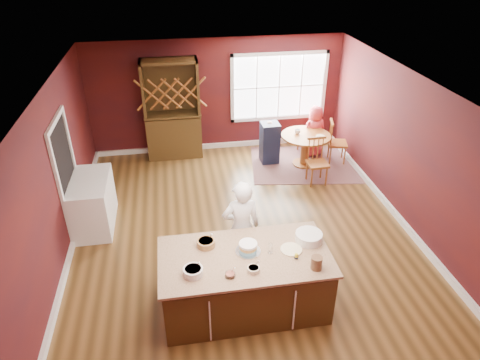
{
  "coord_description": "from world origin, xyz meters",
  "views": [
    {
      "loc": [
        -1.08,
        -6.24,
        4.74
      ],
      "look_at": [
        -0.03,
        -0.01,
        1.05
      ],
      "focal_mm": 32.0,
      "sensor_mm": 36.0,
      "label": 1
    }
  ],
  "objects_px": {
    "layer_cake": "(248,247)",
    "chair_east": "(338,141)",
    "high_chair": "(270,142)",
    "dryer": "(95,194)",
    "toddler": "(270,129)",
    "dining_table": "(305,144)",
    "seated_woman": "(314,131)",
    "chair_south": "(318,162)",
    "chair_north": "(309,130)",
    "baker": "(241,228)",
    "hutch": "(172,110)",
    "kitchen_island": "(245,282)",
    "washer": "(91,213)"
  },
  "relations": [
    {
      "from": "chair_east",
      "to": "chair_north",
      "type": "bearing_deg",
      "value": 47.24
    },
    {
      "from": "high_chair",
      "to": "kitchen_island",
      "type": "bearing_deg",
      "value": -108.87
    },
    {
      "from": "toddler",
      "to": "baker",
      "type": "bearing_deg",
      "value": -109.65
    },
    {
      "from": "kitchen_island",
      "to": "layer_cake",
      "type": "xyz_separation_m",
      "value": [
        0.06,
        0.08,
        0.55
      ]
    },
    {
      "from": "layer_cake",
      "to": "chair_east",
      "type": "height_order",
      "value": "layer_cake"
    },
    {
      "from": "high_chair",
      "to": "hutch",
      "type": "distance_m",
      "value": 2.37
    },
    {
      "from": "chair_east",
      "to": "toddler",
      "type": "height_order",
      "value": "chair_east"
    },
    {
      "from": "chair_south",
      "to": "hutch",
      "type": "bearing_deg",
      "value": 147.03
    },
    {
      "from": "toddler",
      "to": "hutch",
      "type": "xyz_separation_m",
      "value": [
        -2.19,
        0.63,
        0.36
      ]
    },
    {
      "from": "chair_south",
      "to": "baker",
      "type": "bearing_deg",
      "value": -131.41
    },
    {
      "from": "baker",
      "to": "washer",
      "type": "relative_size",
      "value": 1.72
    },
    {
      "from": "hutch",
      "to": "washer",
      "type": "xyz_separation_m",
      "value": [
        -1.56,
        -2.94,
        -0.69
      ]
    },
    {
      "from": "baker",
      "to": "chair_north",
      "type": "xyz_separation_m",
      "value": [
        2.36,
        4.02,
        -0.28
      ]
    },
    {
      "from": "dining_table",
      "to": "chair_east",
      "type": "xyz_separation_m",
      "value": [
        0.79,
        0.03,
        -0.02
      ]
    },
    {
      "from": "chair_south",
      "to": "chair_north",
      "type": "distance_m",
      "value": 1.62
    },
    {
      "from": "dining_table",
      "to": "dryer",
      "type": "bearing_deg",
      "value": -163.6
    },
    {
      "from": "toddler",
      "to": "dining_table",
      "type": "bearing_deg",
      "value": -25.02
    },
    {
      "from": "layer_cake",
      "to": "washer",
      "type": "xyz_separation_m",
      "value": [
        -2.43,
        2.01,
        -0.52
      ]
    },
    {
      "from": "layer_cake",
      "to": "high_chair",
      "type": "relative_size",
      "value": 0.35
    },
    {
      "from": "chair_south",
      "to": "chair_north",
      "type": "relative_size",
      "value": 0.96
    },
    {
      "from": "high_chair",
      "to": "washer",
      "type": "bearing_deg",
      "value": -150.35
    },
    {
      "from": "seated_woman",
      "to": "toddler",
      "type": "xyz_separation_m",
      "value": [
        -1.11,
        -0.1,
        0.19
      ]
    },
    {
      "from": "toddler",
      "to": "hutch",
      "type": "relative_size",
      "value": 0.11
    },
    {
      "from": "dining_table",
      "to": "baker",
      "type": "bearing_deg",
      "value": -121.93
    },
    {
      "from": "kitchen_island",
      "to": "layer_cake",
      "type": "relative_size",
      "value": 6.64
    },
    {
      "from": "high_chair",
      "to": "toddler",
      "type": "relative_size",
      "value": 3.87
    },
    {
      "from": "dryer",
      "to": "seated_woman",
      "type": "bearing_deg",
      "value": 20.1
    },
    {
      "from": "layer_cake",
      "to": "hutch",
      "type": "height_order",
      "value": "hutch"
    },
    {
      "from": "baker",
      "to": "washer",
      "type": "height_order",
      "value": "baker"
    },
    {
      "from": "dining_table",
      "to": "chair_north",
      "type": "relative_size",
      "value": 1.06
    },
    {
      "from": "seated_woman",
      "to": "baker",
      "type": "bearing_deg",
      "value": 43.9
    },
    {
      "from": "seated_woman",
      "to": "washer",
      "type": "bearing_deg",
      "value": 13.12
    },
    {
      "from": "chair_east",
      "to": "chair_south",
      "type": "bearing_deg",
      "value": 151.21
    },
    {
      "from": "chair_south",
      "to": "toddler",
      "type": "xyz_separation_m",
      "value": [
        -0.76,
        1.21,
        0.3
      ]
    },
    {
      "from": "dining_table",
      "to": "high_chair",
      "type": "xyz_separation_m",
      "value": [
        -0.77,
        0.29,
        -0.03
      ]
    },
    {
      "from": "chair_east",
      "to": "dining_table",
      "type": "bearing_deg",
      "value": 104.85
    },
    {
      "from": "chair_east",
      "to": "seated_woman",
      "type": "bearing_deg",
      "value": 58.55
    },
    {
      "from": "chair_east",
      "to": "toddler",
      "type": "distance_m",
      "value": 1.61
    },
    {
      "from": "baker",
      "to": "layer_cake",
      "type": "xyz_separation_m",
      "value": [
        -0.02,
        -0.69,
        0.18
      ]
    },
    {
      "from": "layer_cake",
      "to": "dryer",
      "type": "distance_m",
      "value": 3.63
    },
    {
      "from": "hutch",
      "to": "dryer",
      "type": "xyz_separation_m",
      "value": [
        -1.56,
        -2.3,
        -0.7
      ]
    },
    {
      "from": "chair_north",
      "to": "toddler",
      "type": "xyz_separation_m",
      "value": [
        -1.06,
        -0.38,
        0.28
      ]
    },
    {
      "from": "dining_table",
      "to": "chair_north",
      "type": "bearing_deg",
      "value": 67.03
    },
    {
      "from": "kitchen_island",
      "to": "seated_woman",
      "type": "bearing_deg",
      "value": 61.12
    },
    {
      "from": "seated_woman",
      "to": "chair_south",
      "type": "bearing_deg",
      "value": 61.77
    },
    {
      "from": "high_chair",
      "to": "dryer",
      "type": "relative_size",
      "value": 1.07
    },
    {
      "from": "chair_north",
      "to": "dryer",
      "type": "bearing_deg",
      "value": -16.1
    },
    {
      "from": "seated_woman",
      "to": "kitchen_island",
      "type": "bearing_deg",
      "value": 47.78
    },
    {
      "from": "chair_north",
      "to": "layer_cake",
      "type": "bearing_deg",
      "value": 23.9
    },
    {
      "from": "baker",
      "to": "chair_south",
      "type": "bearing_deg",
      "value": -132.09
    }
  ]
}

